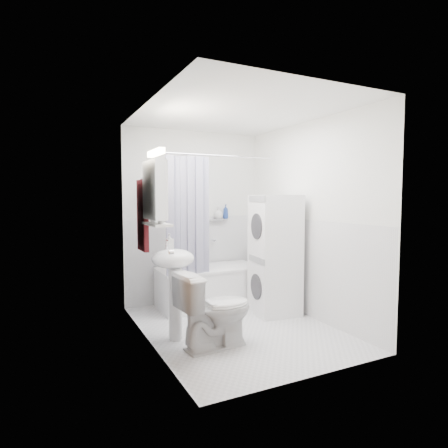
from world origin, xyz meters
name	(u,v)px	position (x,y,z in m)	size (l,w,h in m)	color
floor	(237,328)	(0.00, 0.00, 0.00)	(2.60, 2.60, 0.00)	silver
room_walls	(238,196)	(0.00, 0.00, 1.49)	(2.60, 2.60, 2.60)	white
wainscot	(226,271)	(0.00, 0.29, 0.60)	(1.98, 2.58, 2.58)	white
door	(171,252)	(-0.95, -0.55, 1.00)	(0.05, 2.00, 2.00)	brown
bathtub	(209,285)	(0.07, 0.92, 0.29)	(1.38, 0.66, 0.53)	white
tub_spout	(213,240)	(0.27, 1.25, 0.85)	(0.04, 0.04, 0.12)	silver
curtain_rod	(218,156)	(0.07, 0.65, 2.00)	(0.02, 0.02, 1.56)	silver
shower_curtain	(188,216)	(-0.34, 0.65, 1.25)	(0.55, 0.02, 1.45)	#141343
sink	(174,273)	(-0.75, -0.02, 0.70)	(0.44, 0.37, 1.04)	white
medicine_cabinet	(155,189)	(-0.90, 0.10, 1.57)	(0.13, 0.50, 0.71)	white
shelf	(157,224)	(-0.89, 0.10, 1.20)	(0.18, 0.54, 0.03)	silver
shower_caddy	(216,220)	(0.32, 1.24, 1.15)	(0.22, 0.06, 0.02)	silver
towel	(143,214)	(-0.94, 0.49, 1.29)	(0.07, 0.34, 0.81)	#551526
washer_dryer	(275,255)	(0.68, 0.26, 0.75)	(0.60, 0.60, 1.50)	white
toilet	(215,310)	(-0.45, -0.38, 0.37)	(0.43, 0.76, 0.75)	white
soap_pump	(169,246)	(-0.71, 0.25, 0.95)	(0.08, 0.17, 0.08)	gray
shelf_bottle	(161,220)	(-0.89, -0.05, 1.25)	(0.07, 0.18, 0.07)	gray
shelf_cup	(154,217)	(-0.89, 0.22, 1.26)	(0.10, 0.09, 0.10)	gray
shampoo_a	(218,214)	(0.35, 1.24, 1.23)	(0.13, 0.17, 0.13)	gray
shampoo_b	(226,216)	(0.47, 1.24, 1.20)	(0.08, 0.21, 0.08)	navy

